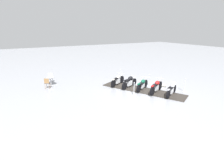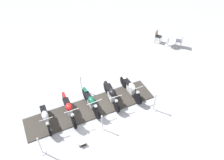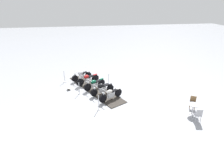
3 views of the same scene
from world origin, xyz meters
The scene contains 15 objects.
ground_plane centered at (0.00, 0.00, 0.00)m, with size 80.00×80.00×0.00m, color #A8AAB2.
display_platform centered at (0.00, 0.00, 0.02)m, with size 6.91×1.51×0.05m, color #38332D.
motorcycle_chrome centered at (1.11, -2.08, 0.53)m, with size 1.89×1.02×0.93m.
motorcycle_maroon centered at (0.57, -1.03, 0.54)m, with size 2.09×1.15×1.03m.
motorcycle_forest centered at (0.02, 0.01, 0.50)m, with size 1.90×1.19×0.98m.
motorcycle_black centered at (-0.51, 1.06, 0.53)m, with size 2.01×1.06×0.93m.
motorcycle_cream centered at (-1.05, 2.11, 0.50)m, with size 1.94×1.22×0.96m.
stanchion_left_mid centered at (-1.33, -0.69, 0.33)m, with size 0.34×0.34×1.07m.
stanchion_right_mid centered at (1.33, 0.69, 0.35)m, with size 0.30×0.30×1.02m.
stanchion_right_rear centered at (-0.02, 3.29, 0.36)m, with size 0.33×0.33×1.12m.
stanchion_right_front centered at (2.68, -1.92, 0.33)m, with size 0.36×0.36×1.11m.
info_placard centered at (2.24, -0.17, 0.06)m, with size 0.34×0.39×0.20m.
cafe_table centered at (-6.25, 4.92, 0.57)m, with size 0.71×0.71×0.76m.
cafe_chair_near_table centered at (-6.66, 4.21, 0.53)m, with size 0.55×0.55×0.91m.
cafe_chair_across_table centered at (-6.11, 5.74, 0.54)m, with size 0.46×0.46×0.93m.
Camera 3 is at (0.90, 14.63, 7.28)m, focal length 29.91 mm.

